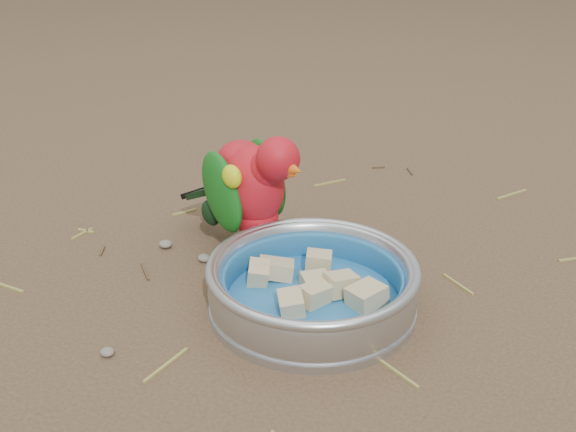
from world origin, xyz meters
The scene contains 6 objects.
ground centered at (0.00, 0.00, 0.00)m, with size 60.00×60.00×0.00m, color #4E3927.
food_bowl centered at (-0.03, -0.03, 0.01)m, with size 0.24×0.24×0.02m, color #B2B2BA.
bowl_wall centered at (-0.03, -0.03, 0.04)m, with size 0.24×0.24×0.04m, color #B2B2BA, non-canonical shape.
fruit_wedges centered at (-0.03, -0.03, 0.03)m, with size 0.15×0.15×0.03m, color tan, non-canonical shape.
lory_parrot centered at (-0.17, 0.05, 0.09)m, with size 0.10×0.21×0.17m, color #B2111B, non-canonical shape.
ground_debris centered at (-0.04, 0.10, 0.00)m, with size 0.90×0.80×0.01m, color olive, non-canonical shape.
Camera 1 is at (0.25, -0.60, 0.42)m, focal length 40.00 mm.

